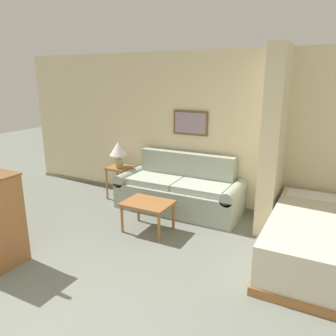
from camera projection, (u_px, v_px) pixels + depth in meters
The scene contains 6 objects.
wall_back at pixel (205, 131), 5.55m from camera, with size 7.72×0.16×2.60m.
wall_partition_pillar at pixel (274, 141), 4.61m from camera, with size 0.24×0.81×2.60m.
couch at pixel (180, 191), 5.51m from camera, with size 2.09×0.84×0.93m.
coffee_table at pixel (148, 206), 4.71m from camera, with size 0.68×0.52×0.44m.
side_table at pixel (120, 173), 6.00m from camera, with size 0.40×0.40×0.60m.
table_lamp at pixel (119, 150), 5.88m from camera, with size 0.33×0.33×0.47m.
Camera 1 is at (1.99, -1.26, 2.17)m, focal length 35.00 mm.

